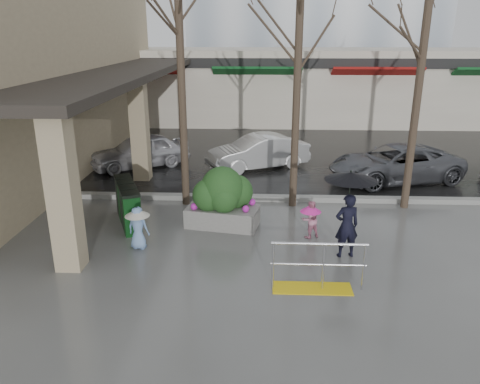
# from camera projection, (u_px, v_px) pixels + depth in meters

# --- Properties ---
(ground) EXTENTS (120.00, 120.00, 0.00)m
(ground) POSITION_uv_depth(u_px,v_px,m) (249.00, 260.00, 10.65)
(ground) COLOR #51514F
(ground) RESTS_ON ground
(street_asphalt) EXTENTS (120.00, 36.00, 0.01)m
(street_asphalt) POSITION_uv_depth(u_px,v_px,m) (258.00, 109.00, 31.43)
(street_asphalt) COLOR black
(street_asphalt) RESTS_ON ground
(curb) EXTENTS (120.00, 0.30, 0.15)m
(curb) POSITION_uv_depth(u_px,v_px,m) (253.00, 198.00, 14.40)
(curb) COLOR gray
(curb) RESTS_ON ground
(near_building) EXTENTS (6.00, 18.00, 8.00)m
(near_building) POSITION_uv_depth(u_px,v_px,m) (13.00, 58.00, 17.28)
(near_building) COLOR tan
(near_building) RESTS_ON ground
(canopy_slab) EXTENTS (2.80, 18.00, 0.25)m
(canopy_slab) POSITION_uv_depth(u_px,v_px,m) (125.00, 69.00, 17.23)
(canopy_slab) COLOR #2D2823
(canopy_slab) RESTS_ON pillar_front
(pillar_front) EXTENTS (0.55, 0.55, 3.50)m
(pillar_front) POSITION_uv_depth(u_px,v_px,m) (63.00, 192.00, 9.77)
(pillar_front) COLOR tan
(pillar_front) RESTS_ON ground
(pillar_back) EXTENTS (0.55, 0.55, 3.50)m
(pillar_back) POSITION_uv_depth(u_px,v_px,m) (140.00, 130.00, 15.91)
(pillar_back) COLOR tan
(pillar_back) RESTS_ON ground
(storefront_row) EXTENTS (34.00, 6.74, 4.00)m
(storefront_row) POSITION_uv_depth(u_px,v_px,m) (292.00, 85.00, 26.88)
(storefront_row) COLOR beige
(storefront_row) RESTS_ON ground
(handrail) EXTENTS (1.90, 0.50, 1.03)m
(handrail) POSITION_uv_depth(u_px,v_px,m) (316.00, 272.00, 9.34)
(handrail) COLOR yellow
(handrail) RESTS_ON ground
(tree_west) EXTENTS (3.20, 3.20, 6.80)m
(tree_west) POSITION_uv_depth(u_px,v_px,m) (179.00, 25.00, 12.48)
(tree_west) COLOR #382B21
(tree_west) RESTS_ON ground
(tree_midwest) EXTENTS (3.20, 3.20, 7.00)m
(tree_midwest) POSITION_uv_depth(u_px,v_px,m) (300.00, 19.00, 12.29)
(tree_midwest) COLOR #382B21
(tree_midwest) RESTS_ON ground
(tree_mideast) EXTENTS (3.20, 3.20, 6.50)m
(tree_mideast) POSITION_uv_depth(u_px,v_px,m) (425.00, 34.00, 12.28)
(tree_mideast) COLOR #382B21
(tree_mideast) RESTS_ON ground
(woman) EXTENTS (1.16, 1.16, 2.07)m
(woman) POSITION_uv_depth(u_px,v_px,m) (349.00, 204.00, 10.43)
(woman) COLOR black
(woman) RESTS_ON ground
(child_pink) EXTENTS (0.58, 0.53, 0.97)m
(child_pink) POSITION_uv_depth(u_px,v_px,m) (310.00, 217.00, 11.66)
(child_pink) COLOR pink
(child_pink) RESTS_ON ground
(child_blue) EXTENTS (0.59, 0.59, 1.05)m
(child_blue) POSITION_uv_depth(u_px,v_px,m) (138.00, 224.00, 11.04)
(child_blue) COLOR #7498CE
(child_blue) RESTS_ON ground
(planter) EXTENTS (2.01, 1.26, 1.64)m
(planter) POSITION_uv_depth(u_px,v_px,m) (223.00, 198.00, 12.29)
(planter) COLOR slate
(planter) RESTS_ON ground
(news_boxes) EXTENTS (1.19, 2.02, 1.12)m
(news_boxes) POSITION_uv_depth(u_px,v_px,m) (128.00, 204.00, 12.53)
(news_boxes) COLOR #0D3B14
(news_boxes) RESTS_ON ground
(car_a) EXTENTS (3.93, 3.21, 1.26)m
(car_a) POSITION_uv_depth(u_px,v_px,m) (140.00, 151.00, 17.73)
(car_a) COLOR silver
(car_a) RESTS_ON ground
(car_b) EXTENTS (4.02, 2.86, 1.26)m
(car_b) POSITION_uv_depth(u_px,v_px,m) (258.00, 152.00, 17.61)
(car_b) COLOR white
(car_b) RESTS_ON ground
(car_c) EXTENTS (4.93, 3.24, 1.26)m
(car_c) POSITION_uv_depth(u_px,v_px,m) (395.00, 164.00, 16.06)
(car_c) COLOR #5A5C62
(car_c) RESTS_ON ground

